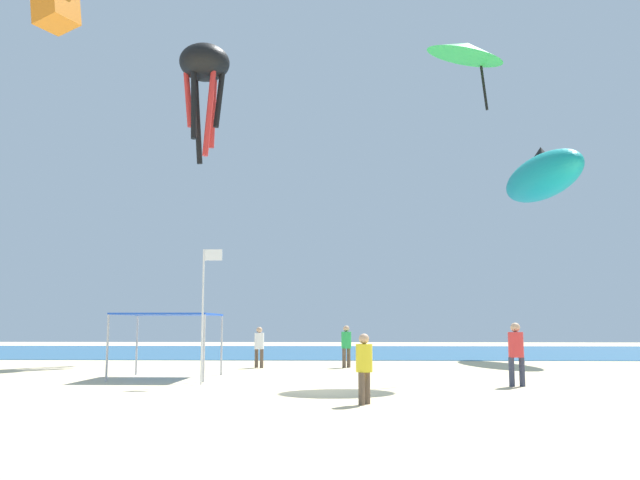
# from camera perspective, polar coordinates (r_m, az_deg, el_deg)

# --- Properties ---
(ground) EXTENTS (110.00, 110.00, 0.10)m
(ground) POSITION_cam_1_polar(r_m,az_deg,el_deg) (19.46, -0.57, -12.75)
(ground) COLOR beige
(ocean_strip) EXTENTS (110.00, 24.58, 0.03)m
(ocean_strip) POSITION_cam_1_polar(r_m,az_deg,el_deg) (47.54, 1.06, -9.45)
(ocean_strip) COLOR #28608C
(ocean_strip) RESTS_ON ground
(canopy_tent) EXTENTS (3.24, 3.18, 2.22)m
(canopy_tent) POSITION_cam_1_polar(r_m,az_deg,el_deg) (24.17, -12.72, -6.35)
(canopy_tent) COLOR #B2B2B7
(canopy_tent) RESTS_ON ground
(person_near_tent) EXTENTS (0.38, 0.40, 1.62)m
(person_near_tent) POSITION_cam_1_polar(r_m,az_deg,el_deg) (15.78, 3.77, -10.36)
(person_near_tent) COLOR brown
(person_near_tent) RESTS_ON ground
(person_leftmost) EXTENTS (0.42, 0.42, 1.75)m
(person_leftmost) POSITION_cam_1_polar(r_m,az_deg,el_deg) (29.40, -5.19, -8.77)
(person_leftmost) COLOR brown
(person_leftmost) RESTS_ON ground
(person_central) EXTENTS (0.50, 0.45, 1.89)m
(person_central) POSITION_cam_1_polar(r_m,az_deg,el_deg) (21.17, 16.32, -8.87)
(person_central) COLOR #33384C
(person_central) RESTS_ON ground
(person_rightmost) EXTENTS (0.43, 0.43, 1.81)m
(person_rightmost) POSITION_cam_1_polar(r_m,az_deg,el_deg) (29.42, 2.25, -8.73)
(person_rightmost) COLOR brown
(person_rightmost) RESTS_ON ground
(banner_flag) EXTENTS (0.61, 0.06, 4.19)m
(banner_flag) POSITION_cam_1_polar(r_m,az_deg,el_deg) (21.30, -9.77, -5.35)
(banner_flag) COLOR silver
(banner_flag) RESTS_ON ground
(kite_delta_green) EXTENTS (4.19, 4.19, 2.79)m
(kite_delta_green) POSITION_cam_1_polar(r_m,az_deg,el_deg) (27.38, 12.33, 15.50)
(kite_delta_green) COLOR green
(kite_inflatable_teal) EXTENTS (3.66, 8.56, 2.95)m
(kite_inflatable_teal) POSITION_cam_1_polar(r_m,az_deg,el_deg) (39.24, 18.34, 5.13)
(kite_inflatable_teal) COLOR teal
(kite_octopus_black) EXTENTS (2.93, 2.93, 6.48)m
(kite_octopus_black) POSITION_cam_1_polar(r_m,az_deg,el_deg) (38.41, -9.79, 14.17)
(kite_octopus_black) COLOR black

